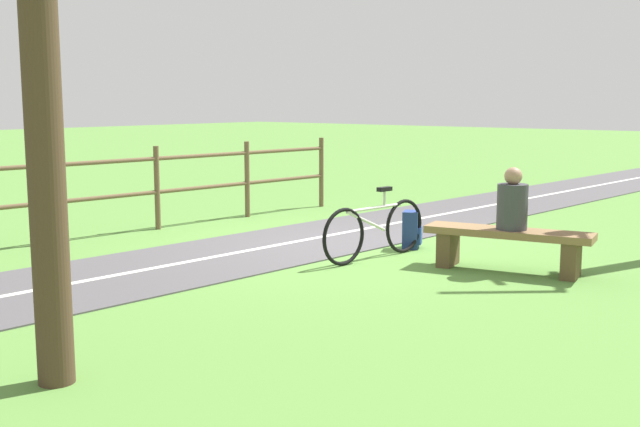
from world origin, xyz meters
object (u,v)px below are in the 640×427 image
person_seated (512,203)px  tree_far_left (44,93)px  bicycle (375,229)px  backpack (412,230)px  bench (508,242)px

person_seated → tree_far_left: size_ratio=0.17×
tree_far_left → bicycle: bearing=-81.7°
bicycle → backpack: bearing=-171.9°
bench → backpack: size_ratio=3.89×
bench → bicycle: 1.57m
backpack → tree_far_left: 5.80m
tree_far_left → bench: bearing=-99.5°
person_seated → bench: bearing=0.0°
backpack → bench: bearing=163.2°
bench → bicycle: bearing=2.0°
bench → person_seated: 0.43m
backpack → tree_far_left: tree_far_left is taller
person_seated → bicycle: (1.56, 0.38, -0.41)m
tree_far_left → person_seated: bearing=-99.9°
person_seated → backpack: size_ratio=1.43×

